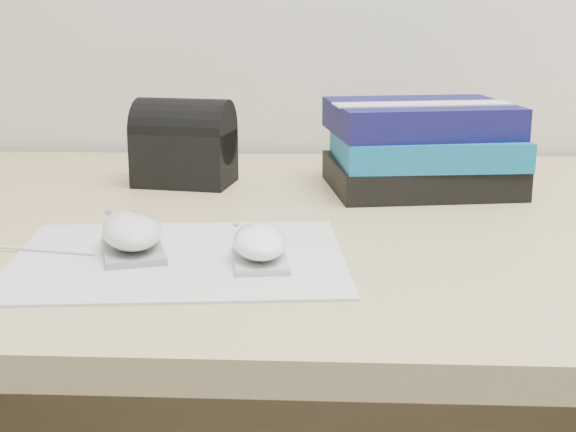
{
  "coord_description": "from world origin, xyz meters",
  "views": [
    {
      "loc": [
        -0.05,
        0.67,
        0.97
      ],
      "look_at": [
        -0.09,
        1.42,
        0.77
      ],
      "focal_mm": 50.0,
      "sensor_mm": 36.0,
      "label": 1
    }
  ],
  "objects_px": {
    "mouse_front": "(260,244)",
    "book_stack": "(422,147)",
    "mouse_rear": "(132,234)",
    "pouch": "(184,143)",
    "desk": "(362,376)"
  },
  "relations": [
    {
      "from": "mouse_front",
      "to": "book_stack",
      "type": "height_order",
      "value": "book_stack"
    },
    {
      "from": "mouse_rear",
      "to": "pouch",
      "type": "bearing_deg",
      "value": 90.78
    },
    {
      "from": "mouse_front",
      "to": "pouch",
      "type": "xyz_separation_m",
      "value": [
        -0.13,
        0.35,
        0.04
      ]
    },
    {
      "from": "desk",
      "to": "mouse_rear",
      "type": "xyz_separation_m",
      "value": [
        -0.24,
        -0.23,
        0.26
      ]
    },
    {
      "from": "mouse_rear",
      "to": "mouse_front",
      "type": "relative_size",
      "value": 1.19
    },
    {
      "from": "mouse_front",
      "to": "book_stack",
      "type": "relative_size",
      "value": 0.37
    },
    {
      "from": "book_stack",
      "to": "pouch",
      "type": "height_order",
      "value": "same"
    },
    {
      "from": "desk",
      "to": "pouch",
      "type": "xyz_separation_m",
      "value": [
        -0.24,
        0.1,
        0.29
      ]
    },
    {
      "from": "desk",
      "to": "book_stack",
      "type": "xyz_separation_m",
      "value": [
        0.08,
        0.08,
        0.29
      ]
    },
    {
      "from": "mouse_rear",
      "to": "mouse_front",
      "type": "xyz_separation_m",
      "value": [
        0.13,
        -0.02,
        -0.0
      ]
    },
    {
      "from": "mouse_rear",
      "to": "pouch",
      "type": "distance_m",
      "value": 0.33
    },
    {
      "from": "desk",
      "to": "mouse_rear",
      "type": "height_order",
      "value": "mouse_rear"
    },
    {
      "from": "book_stack",
      "to": "mouse_front",
      "type": "bearing_deg",
      "value": -119.39
    },
    {
      "from": "book_stack",
      "to": "pouch",
      "type": "bearing_deg",
      "value": 177.49
    },
    {
      "from": "book_stack",
      "to": "pouch",
      "type": "relative_size",
      "value": 1.88
    }
  ]
}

